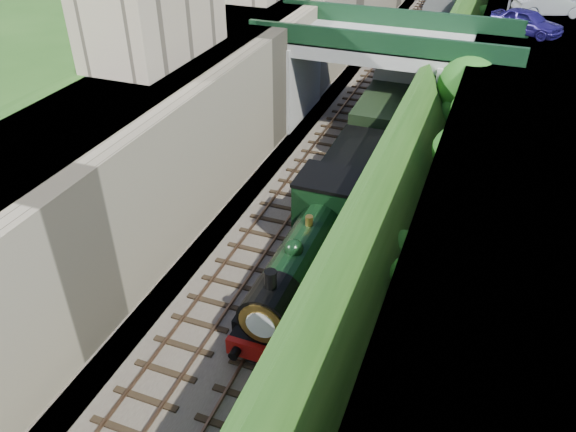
{
  "coord_description": "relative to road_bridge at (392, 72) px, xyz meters",
  "views": [
    {
      "loc": [
        7.05,
        -10.56,
        16.25
      ],
      "look_at": [
        0.0,
        7.96,
        2.96
      ],
      "focal_mm": 35.0,
      "sensor_mm": 36.0,
      "label": 1
    }
  ],
  "objects": [
    {
      "name": "tender",
      "position": [
        0.26,
        -9.59,
        -2.46
      ],
      "size": [
        2.7,
        6.0,
        3.05
      ],
      "color": "black",
      "rests_on": "trackbed"
    },
    {
      "name": "car_silver",
      "position": [
        8.69,
        8.77,
        2.96
      ],
      "size": [
        5.04,
        3.25,
        1.57
      ],
      "primitive_type": "imported",
      "rotation": [
        0.0,
        0.0,
        1.94
      ],
      "color": "#9C9DA0",
      "rests_on": "street_plateau_right"
    },
    {
      "name": "tree",
      "position": [
        4.97,
        -2.56,
        0.57
      ],
      "size": [
        3.6,
        3.8,
        6.6
      ],
      "color": "black",
      "rests_on": "ground"
    },
    {
      "name": "coach_front",
      "position": [
        0.26,
        3.01,
        -2.03
      ],
      "size": [
        2.9,
        18.0,
        3.7
      ],
      "color": "black",
      "rests_on": "trackbed"
    },
    {
      "name": "coach_middle",
      "position": [
        0.26,
        21.81,
        -2.03
      ],
      "size": [
        2.9,
        18.0,
        3.7
      ],
      "color": "black",
      "rests_on": "trackbed"
    },
    {
      "name": "embankment_slope",
      "position": [
        4.06,
        -2.78,
        -1.3
      ],
      "size": [
        4.34,
        90.0,
        6.43
      ],
      "color": "#1E4714",
      "rests_on": "ground"
    },
    {
      "name": "locomotive",
      "position": [
        0.26,
        -16.96,
        -2.18
      ],
      "size": [
        3.1,
        10.23,
        3.83
      ],
      "color": "black",
      "rests_on": "trackbed"
    },
    {
      "name": "ground",
      "position": [
        -0.94,
        -24.0,
        -4.08
      ],
      "size": [
        160.0,
        160.0,
        0.0
      ],
      "primitive_type": "plane",
      "color": "#1E4714",
      "rests_on": "ground"
    },
    {
      "name": "trackbed",
      "position": [
        -0.94,
        -4.0,
        -3.98
      ],
      "size": [
        10.0,
        90.0,
        0.2
      ],
      "primitive_type": "cube",
      "color": "#473F38",
      "rests_on": "ground"
    },
    {
      "name": "street_plateau_right",
      "position": [
        8.56,
        -4.0,
        -0.95
      ],
      "size": [
        8.0,
        90.0,
        6.25
      ],
      "primitive_type": "cube",
      "color": "#262628",
      "rests_on": "ground"
    },
    {
      "name": "car_blue",
      "position": [
        7.28,
        3.59,
        2.93
      ],
      "size": [
        4.75,
        3.52,
        1.5
      ],
      "primitive_type": "imported",
      "rotation": [
        0.0,
        0.0,
        1.12
      ],
      "color": "navy",
      "rests_on": "street_plateau_right"
    },
    {
      "name": "street_plateau_left",
      "position": [
        -9.94,
        -4.0,
        -0.58
      ],
      "size": [
        6.0,
        90.0,
        7.0
      ],
      "primitive_type": "cube",
      "color": "#262628",
      "rests_on": "ground"
    },
    {
      "name": "building_near",
      "position": [
        -10.44,
        -10.0,
        4.92
      ],
      "size": [
        4.0,
        8.0,
        4.0
      ],
      "primitive_type": "cube",
      "color": "gray",
      "rests_on": "street_plateau_left"
    },
    {
      "name": "track_left",
      "position": [
        -2.94,
        -4.0,
        -3.83
      ],
      "size": [
        2.5,
        90.0,
        0.2
      ],
      "color": "black",
      "rests_on": "trackbed"
    },
    {
      "name": "track_right",
      "position": [
        0.26,
        -4.0,
        -3.83
      ],
      "size": [
        2.5,
        90.0,
        0.2
      ],
      "color": "black",
      "rests_on": "trackbed"
    },
    {
      "name": "road_bridge",
      "position": [
        0.0,
        0.0,
        0.0
      ],
      "size": [
        16.0,
        6.4,
        7.25
      ],
      "color": "gray",
      "rests_on": "ground"
    },
    {
      "name": "retaining_wall",
      "position": [
        -6.44,
        -4.0,
        -0.58
      ],
      "size": [
        1.0,
        90.0,
        7.0
      ],
      "primitive_type": "cube",
      "color": "#756B56",
      "rests_on": "ground"
    }
  ]
}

